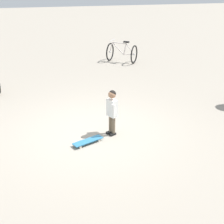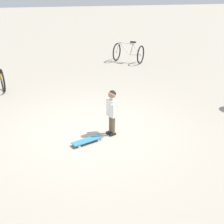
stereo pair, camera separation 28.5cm
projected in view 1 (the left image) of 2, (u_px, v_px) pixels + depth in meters
The scene contains 4 objects.
ground_plane at pixel (90, 131), 7.59m from camera, with size 50.00×50.00×0.00m, color #9E9384.
child_person at pixel (112, 108), 7.20m from camera, with size 0.41×0.26×1.06m.
skateboard at pixel (88, 141), 7.05m from camera, with size 0.47×0.71×0.07m.
bicycle_mid at pixel (122, 53), 12.84m from camera, with size 1.19×1.28×0.85m.
Camera 1 is at (6.70, -0.81, 3.54)m, focal length 52.27 mm.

